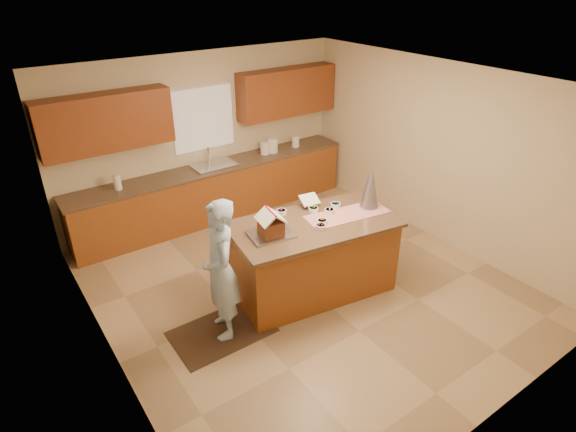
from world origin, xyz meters
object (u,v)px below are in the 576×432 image
object	(u,v)px
tinsel_tree	(370,186)
gingerbread_house	(271,225)
island_base	(313,258)
boy	(221,271)

from	to	relation	value
tinsel_tree	gingerbread_house	distance (m)	1.48
gingerbread_house	island_base	bearing A→B (deg)	-3.72
boy	gingerbread_house	size ratio (longest dim) A/B	4.82
tinsel_tree	gingerbread_house	xyz separation A→B (m)	(-1.47, 0.12, -0.16)
boy	gingerbread_house	world-z (taller)	boy
island_base	boy	size ratio (longest dim) A/B	1.17
tinsel_tree	gingerbread_house	bearing A→B (deg)	175.38
boy	island_base	bearing A→B (deg)	109.93
island_base	tinsel_tree	xyz separation A→B (m)	(0.86, -0.08, 0.83)
island_base	gingerbread_house	size ratio (longest dim) A/B	5.64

